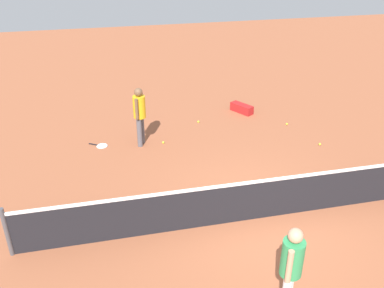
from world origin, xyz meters
The scene contains 10 objects.
ground_plane centered at (0.00, 0.00, 0.00)m, with size 40.00×40.00×0.00m, color #9E5638.
court_net centered at (0.00, 0.00, 0.50)m, with size 10.09×0.09×1.07m.
player_near_side centered at (2.06, -3.96, 1.01)m, with size 0.45×0.51×1.70m.
player_far_side centered at (0.50, 2.41, 1.01)m, with size 0.48×0.48×1.70m.
tennis_racket_near_player centered at (3.20, -4.10, 0.01)m, with size 0.58×0.46×0.03m.
tennis_ball_near_player centered at (-2.90, -2.76, 0.03)m, with size 0.07×0.07×0.07m, color #C6E033.
tennis_ball_by_net centered at (0.12, -5.03, 0.03)m, with size 0.07×0.07×0.07m, color #C6E033.
tennis_ball_midcourt centered at (-2.55, -4.24, 0.03)m, with size 0.07×0.07×0.07m, color #C6E033.
tennis_ball_baseline centered at (1.45, -3.86, 0.03)m, with size 0.07×0.07×0.07m, color #C6E033.
equipment_bag centered at (-1.47, -5.56, 0.14)m, with size 0.65×0.83×0.28m.
Camera 1 is at (3.01, 6.65, 5.55)m, focal length 38.87 mm.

